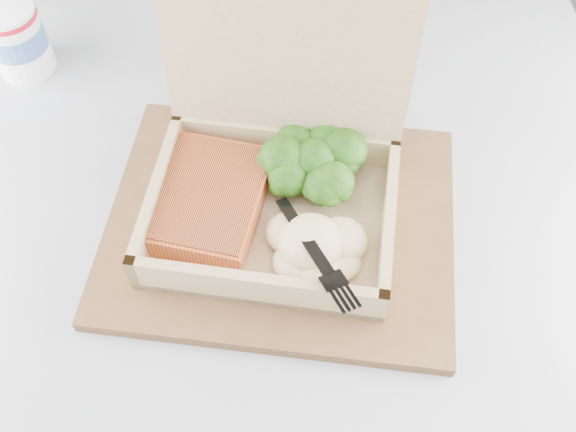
{
  "coord_description": "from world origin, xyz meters",
  "views": [
    {
      "loc": [
        0.09,
        -0.63,
        1.3
      ],
      "look_at": [
        0.1,
        -0.29,
        0.8
      ],
      "focal_mm": 40.0,
      "sensor_mm": 36.0,
      "label": 1
    }
  ],
  "objects_px": {
    "cafe_table": "(259,315)",
    "takeout_container": "(277,163)",
    "serving_tray": "(281,223)",
    "paper_cup": "(16,37)"
  },
  "relations": [
    {
      "from": "cafe_table",
      "to": "takeout_container",
      "type": "distance_m",
      "value": 0.27
    },
    {
      "from": "cafe_table",
      "to": "takeout_container",
      "type": "height_order",
      "value": "takeout_container"
    },
    {
      "from": "takeout_container",
      "to": "paper_cup",
      "type": "distance_m",
      "value": 0.37
    },
    {
      "from": "cafe_table",
      "to": "serving_tray",
      "type": "bearing_deg",
      "value": 15.77
    },
    {
      "from": "takeout_container",
      "to": "paper_cup",
      "type": "xyz_separation_m",
      "value": [
        -0.31,
        0.21,
        -0.02
      ]
    },
    {
      "from": "serving_tray",
      "to": "takeout_container",
      "type": "height_order",
      "value": "takeout_container"
    },
    {
      "from": "serving_tray",
      "to": "paper_cup",
      "type": "bearing_deg",
      "value": 142.57
    },
    {
      "from": "serving_tray",
      "to": "cafe_table",
      "type": "bearing_deg",
      "value": -164.23
    },
    {
      "from": "cafe_table",
      "to": "paper_cup",
      "type": "height_order",
      "value": "paper_cup"
    },
    {
      "from": "cafe_table",
      "to": "serving_tray",
      "type": "relative_size",
      "value": 2.54
    }
  ]
}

